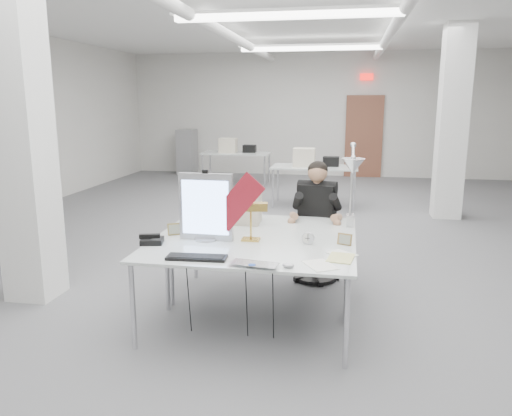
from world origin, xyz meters
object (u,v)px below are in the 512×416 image
at_px(monitor, 206,207).
at_px(laptop, 252,267).
at_px(desk_phone, 152,241).
at_px(desk_main, 246,253).
at_px(seated_person, 317,202).
at_px(architect_lamp, 352,183).
at_px(bankers_lamp, 251,222).
at_px(office_chair, 316,233).
at_px(beige_monitor, 243,207).

xyz_separation_m(monitor, laptop, (0.55, -0.69, -0.29)).
bearing_deg(desk_phone, desk_main, -17.85).
relative_size(seated_person, laptop, 2.54).
bearing_deg(monitor, architect_lamp, 21.73).
bearing_deg(bankers_lamp, office_chair, 56.44).
height_order(laptop, bankers_lamp, bankers_lamp).
xyz_separation_m(monitor, architect_lamp, (1.26, 0.48, 0.18)).
distance_m(monitor, architect_lamp, 1.36).
relative_size(laptop, bankers_lamp, 1.05).
relative_size(desk_main, bankers_lamp, 5.27).
distance_m(office_chair, monitor, 1.60).
height_order(beige_monitor, architect_lamp, architect_lamp).
relative_size(desk_main, desk_phone, 9.57).
relative_size(monitor, architect_lamp, 0.63).
bearing_deg(office_chair, desk_phone, -124.50).
distance_m(laptop, architect_lamp, 1.45).
distance_m(bankers_lamp, desk_phone, 0.88).
bearing_deg(office_chair, architect_lamp, -55.46).
bearing_deg(seated_person, bankers_lamp, -105.77).
distance_m(bankers_lamp, beige_monitor, 0.67).
distance_m(bankers_lamp, architect_lamp, 1.01).
relative_size(bankers_lamp, beige_monitor, 0.99).
relative_size(office_chair, bankers_lamp, 3.18).
height_order(desk_phone, architect_lamp, architect_lamp).
distance_m(desk_main, seated_person, 1.53).
bearing_deg(architect_lamp, beige_monitor, 169.00).
distance_m(monitor, beige_monitor, 0.73).
bearing_deg(architect_lamp, seated_person, 117.79).
distance_m(office_chair, laptop, 1.96).
distance_m(laptop, bankers_lamp, 0.78).
distance_m(seated_person, beige_monitor, 0.86).
xyz_separation_m(desk_main, architect_lamp, (0.85, 0.75, 0.49)).
height_order(desk_main, monitor, monitor).
xyz_separation_m(beige_monitor, architect_lamp, (1.07, -0.22, 0.32)).
bearing_deg(seated_person, monitor, -118.86).
xyz_separation_m(laptop, beige_monitor, (-0.36, 1.39, 0.15)).
xyz_separation_m(laptop, bankers_lamp, (-0.15, 0.75, 0.16)).
relative_size(office_chair, beige_monitor, 3.16).
bearing_deg(desk_phone, laptop, -39.55).
height_order(office_chair, desk_phone, office_chair).
bearing_deg(architect_lamp, desk_main, -138.06).
xyz_separation_m(laptop, architect_lamp, (0.71, 1.17, 0.46)).
distance_m(monitor, bankers_lamp, 0.42).
relative_size(seated_person, monitor, 1.52).
distance_m(desk_main, laptop, 0.44).
bearing_deg(office_chair, laptop, -91.71).
bearing_deg(seated_person, architect_lamp, -53.87).
height_order(desk_main, beige_monitor, beige_monitor).
distance_m(beige_monitor, architect_lamp, 1.14).
bearing_deg(bankers_lamp, laptop, -88.21).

